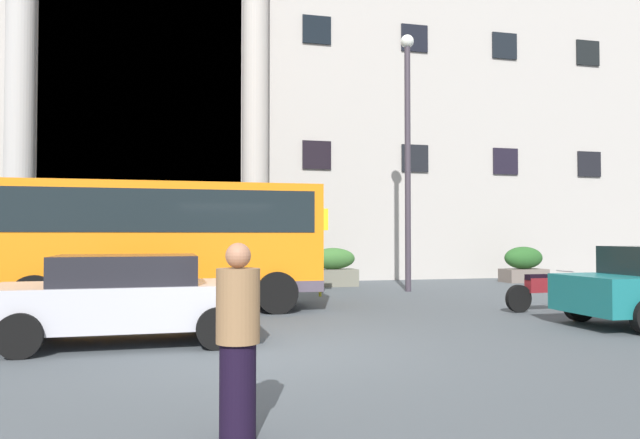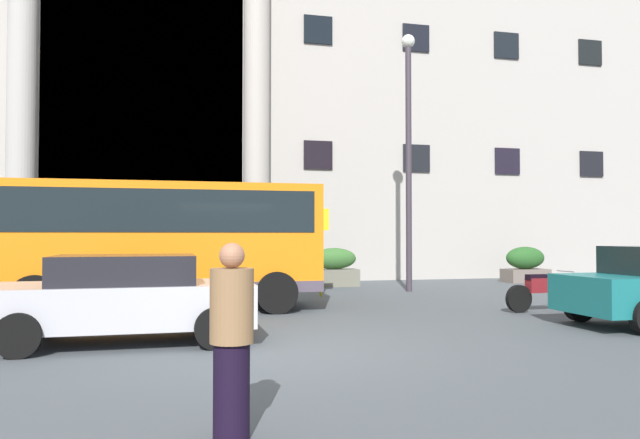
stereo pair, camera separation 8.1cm
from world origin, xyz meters
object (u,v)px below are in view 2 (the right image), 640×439
bus_stop_sign (321,242)px  motorcycle_near_kerb (543,291)px  hedge_planter_entrance_left (525,265)px  parked_compact_extra (125,297)px  hedge_planter_far_east (207,268)px  hedge_planter_entrance_right (334,268)px  lamppost_plaza_centre (409,142)px  orange_minibus (163,236)px  pedestrian_woman_with_bag (232,341)px  hedge_planter_east (60,271)px

bus_stop_sign → motorcycle_near_kerb: (3.97, -4.40, -1.05)m
hedge_planter_entrance_left → parked_compact_extra: parked_compact_extra is taller
hedge_planter_far_east → parked_compact_extra: bearing=-100.9°
bus_stop_sign → parked_compact_extra: bearing=-126.6°
hedge_planter_entrance_right → lamppost_plaza_centre: (1.71, -2.33, 3.91)m
orange_minibus → hedge_planter_entrance_left: bearing=23.9°
hedge_planter_entrance_right → hedge_planter_entrance_left: 7.17m
orange_minibus → lamppost_plaza_centre: size_ratio=0.89×
bus_stop_sign → motorcycle_near_kerb: size_ratio=1.25×
bus_stop_sign → pedestrian_woman_with_bag: bearing=-107.5°
pedestrian_woman_with_bag → lamppost_plaza_centre: bearing=158.7°
pedestrian_woman_with_bag → bus_stop_sign: bearing=169.5°
hedge_planter_entrance_left → bus_stop_sign: bearing=-158.8°
hedge_planter_far_east → motorcycle_near_kerb: (6.87, -7.46, -0.20)m
hedge_planter_entrance_right → parked_compact_extra: 11.25m
hedge_planter_entrance_left → lamppost_plaza_centre: (-5.46, -2.40, 3.91)m
hedge_planter_far_east → lamppost_plaza_centre: (5.86, -2.19, 3.87)m
bus_stop_sign → hedge_planter_east: bearing=158.5°
orange_minibus → bus_stop_sign: 4.70m
orange_minibus → bus_stop_sign: size_ratio=2.85×
hedge_planter_entrance_right → pedestrian_woman_with_bag: size_ratio=0.97×
hedge_planter_far_east → motorcycle_near_kerb: 10.15m
hedge_planter_east → hedge_planter_entrance_right: size_ratio=1.07×
hedge_planter_entrance_right → orange_minibus: bearing=-135.7°
parked_compact_extra → pedestrian_woman_with_bag: bearing=-76.9°
orange_minibus → hedge_planter_entrance_right: 7.67m
hedge_planter_east → lamppost_plaza_centre: bearing=-10.9°
hedge_planter_entrance_right → parked_compact_extra: (-5.96, -9.54, 0.10)m
hedge_planter_entrance_left → hedge_planter_east: bearing=-178.3°
hedge_planter_entrance_right → parked_compact_extra: size_ratio=0.40×
hedge_planter_entrance_left → parked_compact_extra: 16.27m
motorcycle_near_kerb → hedge_planter_east: bearing=143.2°
hedge_planter_east → motorcycle_near_kerb: 13.27m
hedge_planter_entrance_right → hedge_planter_entrance_left: (7.17, 0.07, 0.01)m
motorcycle_near_kerb → pedestrian_woman_with_bag: (-7.50, -6.85, 0.35)m
parked_compact_extra → pedestrian_woman_with_bag: size_ratio=2.44×
bus_stop_sign → hedge_planter_east: size_ratio=1.45×
hedge_planter_far_east → hedge_planter_east: hedge_planter_east is taller
motorcycle_near_kerb → pedestrian_woman_with_bag: bearing=-141.5°
orange_minibus → bus_stop_sign: bearing=27.6°
bus_stop_sign → pedestrian_woman_with_bag: size_ratio=1.51×
hedge_planter_east → parked_compact_extra: (2.46, -9.16, 0.05)m
orange_minibus → hedge_planter_east: size_ratio=4.13×
hedge_planter_entrance_right → parked_compact_extra: bearing=-122.0°
parked_compact_extra → motorcycle_near_kerb: parked_compact_extra is taller
hedge_planter_entrance_left → lamppost_plaza_centre: 7.13m
orange_minibus → parked_compact_extra: (-0.52, -4.23, -0.97)m
orange_minibus → hedge_planter_far_east: (1.29, 5.17, -1.03)m
bus_stop_sign → hedge_planter_far_east: 4.31m
motorcycle_near_kerb → pedestrian_woman_with_bag: size_ratio=1.21×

